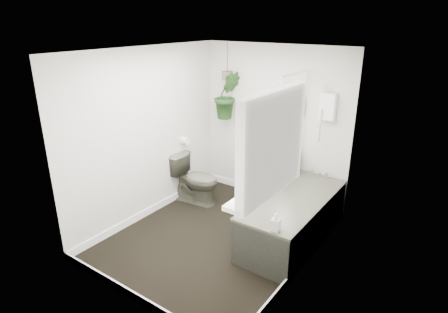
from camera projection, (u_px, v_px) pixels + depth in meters
The scene contains 22 objects.
floor at pixel (217, 238), 4.77m from camera, with size 2.30×2.80×0.02m, color black.
ceiling at pixel (216, 49), 3.96m from camera, with size 2.30×2.80×0.02m, color white.
wall_back at pixel (274, 125), 5.45m from camera, with size 2.30×0.02×2.30m, color silver.
wall_front at pixel (122, 197), 3.29m from camera, with size 2.30×0.02×2.30m, color silver.
wall_left at pixel (147, 135), 4.99m from camera, with size 0.02×2.80×2.30m, color silver.
wall_right at pixel (310, 175), 3.74m from camera, with size 0.02×2.80×2.30m, color silver.
skirting at pixel (217, 233), 4.75m from camera, with size 2.30×2.80×0.10m, color white.
bathtub at pixel (293, 219), 4.62m from camera, with size 0.72×1.72×0.58m, color #464638, non-canonical shape.
bath_screen at pixel (291, 129), 4.83m from camera, with size 0.04×0.72×1.40m, color silver, non-canonical shape.
shower_box at pixel (328, 106), 4.82m from camera, with size 0.20×0.10×0.35m, color white.
oval_mirror at pixel (290, 104), 5.16m from camera, with size 0.46×0.03×0.62m, color tan.
wall_sconce at pixel (264, 108), 5.40m from camera, with size 0.04×0.04×0.22m, color black.
toilet_roll_holder at pixel (185, 141), 5.58m from camera, with size 0.11×0.11×0.11m, color white.
window_recess at pixel (273, 144), 3.07m from camera, with size 0.08×1.00×0.90m, color white.
window_sill at pixel (263, 189), 3.25m from camera, with size 0.18×1.00×0.04m, color white.
window_blinds at pixel (268, 143), 3.09m from camera, with size 0.01×0.86×0.76m, color white.
toilet at pixel (196, 179), 5.57m from camera, with size 0.41×0.72×0.73m, color #464638.
pedestal_sink at pixel (278, 179), 5.35m from camera, with size 0.53×0.45×0.90m, color #464638, non-canonical shape.
sill_plant at pixel (281, 165), 3.43m from camera, with size 0.19×0.17×0.21m, color black.
hanging_plant at pixel (227, 95), 5.58m from camera, with size 0.39×0.31×0.71m, color black.
soap_bottle at pixel (276, 222), 3.80m from camera, with size 0.09×0.09×0.19m, color #302B2C.
hanging_pot at pixel (227, 75), 5.47m from camera, with size 0.16×0.16×0.12m, color brown.
Camera 1 is at (2.44, -3.31, 2.63)m, focal length 30.00 mm.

